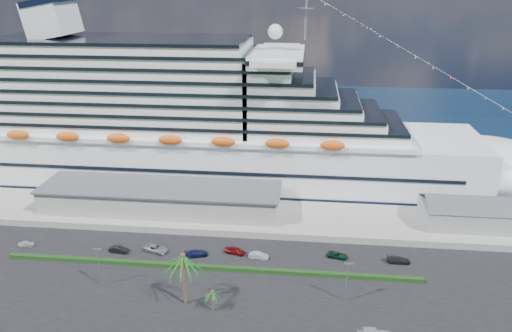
# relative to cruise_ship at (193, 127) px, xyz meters

# --- Properties ---
(ground) EXTENTS (420.00, 420.00, 0.00)m
(ground) POSITION_rel_cruise_ship_xyz_m (21.53, -64.00, -16.69)
(ground) COLOR #314818
(ground) RESTS_ON ground
(asphalt_lot) EXTENTS (140.00, 38.00, 0.12)m
(asphalt_lot) POSITION_rel_cruise_ship_xyz_m (21.53, -53.00, -16.63)
(asphalt_lot) COLOR black
(asphalt_lot) RESTS_ON ground
(wharf) EXTENTS (240.00, 20.00, 1.80)m
(wharf) POSITION_rel_cruise_ship_xyz_m (21.53, -24.00, -15.79)
(wharf) COLOR gray
(wharf) RESTS_ON ground
(water) EXTENTS (420.00, 160.00, 0.02)m
(water) POSITION_rel_cruise_ship_xyz_m (21.53, 66.00, -16.68)
(water) COLOR black
(water) RESTS_ON ground
(cruise_ship) EXTENTS (191.00, 38.00, 54.00)m
(cruise_ship) POSITION_rel_cruise_ship_xyz_m (0.00, 0.00, 0.00)
(cruise_ship) COLOR silver
(cruise_ship) RESTS_ON ground
(terminal_building) EXTENTS (61.00, 15.00, 6.30)m
(terminal_building) POSITION_rel_cruise_ship_xyz_m (-3.47, -24.00, -11.68)
(terminal_building) COLOR gray
(terminal_building) RESTS_ON wharf
(port_shed) EXTENTS (24.00, 12.31, 7.37)m
(port_shed) POSITION_rel_cruise_ship_xyz_m (73.53, -24.00, -12.30)
(port_shed) COLOR gray
(port_shed) RESTS_ON wharf
(hedge) EXTENTS (88.00, 1.10, 0.90)m
(hedge) POSITION_rel_cruise_ship_xyz_m (13.53, -48.00, -16.12)
(hedge) COLOR black
(hedge) RESTS_ON asphalt_lot
(lamp_post_left) EXTENTS (1.60, 0.35, 8.27)m
(lamp_post_left) POSITION_rel_cruise_ship_xyz_m (-6.47, -56.00, -11.35)
(lamp_post_left) COLOR gray
(lamp_post_left) RESTS_ON asphalt_lot
(lamp_post_right) EXTENTS (1.60, 0.35, 8.27)m
(lamp_post_right) POSITION_rel_cruise_ship_xyz_m (41.53, -56.00, -11.35)
(lamp_post_right) COLOR gray
(lamp_post_right) RESTS_ON asphalt_lot
(palm_tall) EXTENTS (8.82, 8.82, 11.13)m
(palm_tall) POSITION_rel_cruise_ship_xyz_m (11.53, -60.00, -7.49)
(palm_tall) COLOR #47301E
(palm_tall) RESTS_ON ground
(palm_short) EXTENTS (3.53, 3.53, 4.56)m
(palm_short) POSITION_rel_cruise_ship_xyz_m (17.03, -61.50, -13.03)
(palm_short) COLOR #47301E
(palm_short) RESTS_ON ground
(parked_car_0) EXTENTS (3.82, 2.23, 1.22)m
(parked_car_0) POSITION_rel_cruise_ship_xyz_m (-29.64, -43.00, -15.96)
(parked_car_0) COLOR silver
(parked_car_0) RESTS_ON asphalt_lot
(parked_car_1) EXTENTS (4.50, 1.95, 1.44)m
(parked_car_1) POSITION_rel_cruise_ship_xyz_m (-7.64, -43.35, -15.85)
(parked_car_1) COLOR black
(parked_car_1) RESTS_ON asphalt_lot
(parked_car_2) EXTENTS (6.06, 4.21, 1.54)m
(parked_car_2) POSITION_rel_cruise_ship_xyz_m (0.41, -42.19, -15.81)
(parked_car_2) COLOR gray
(parked_car_2) RESTS_ON asphalt_lot
(parked_car_3) EXTENTS (5.37, 3.57, 1.45)m
(parked_car_3) POSITION_rel_cruise_ship_xyz_m (9.84, -43.11, -15.85)
(parked_car_3) COLOR #121941
(parked_car_3) RESTS_ON asphalt_lot
(parked_car_4) EXTENTS (4.95, 2.96, 1.58)m
(parked_car_4) POSITION_rel_cruise_ship_xyz_m (18.13, -41.12, -15.79)
(parked_car_4) COLOR #640D0E
(parked_car_4) RESTS_ON asphalt_lot
(parked_car_5) EXTENTS (4.39, 1.96, 1.40)m
(parked_car_5) POSITION_rel_cruise_ship_xyz_m (23.53, -42.57, -15.88)
(parked_car_5) COLOR #B9BBC0
(parked_car_5) RESTS_ON asphalt_lot
(parked_car_6) EXTENTS (4.77, 3.05, 1.23)m
(parked_car_6) POSITION_rel_cruise_ship_xyz_m (40.63, -40.41, -15.96)
(parked_car_6) COLOR black
(parked_car_6) RESTS_ON asphalt_lot
(parked_car_7) EXTENTS (5.00, 2.16, 1.43)m
(parked_car_7) POSITION_rel_cruise_ship_xyz_m (53.57, -41.08, -15.86)
(parked_car_7) COLOR black
(parked_car_7) RESTS_ON asphalt_lot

